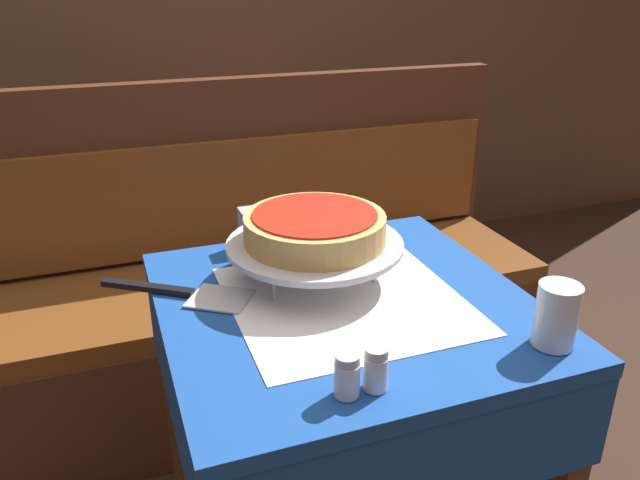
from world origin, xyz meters
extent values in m
cube|color=#194799|center=(0.00, 0.00, 0.75)|extent=(0.69, 0.69, 0.03)
cube|color=white|center=(0.00, 0.00, 0.76)|extent=(0.43, 0.43, 0.00)
cube|color=#194799|center=(0.00, 0.00, 0.64)|extent=(0.69, 0.69, 0.18)
cube|color=#4C331E|center=(-0.31, 0.31, 0.37)|extent=(0.05, 0.05, 0.73)
cube|color=#4C331E|center=(0.31, 0.31, 0.37)|extent=(0.05, 0.05, 0.73)
cube|color=red|center=(0.21, 1.48, 0.74)|extent=(0.65, 0.65, 0.03)
cube|color=white|center=(0.21, 1.48, 0.75)|extent=(0.40, 0.40, 0.00)
cube|color=red|center=(0.21, 1.48, 0.64)|extent=(0.64, 0.64, 0.16)
cube|color=#4C331E|center=(-0.08, 1.19, 0.36)|extent=(0.05, 0.05, 0.72)
cube|color=#4C331E|center=(0.50, 1.19, 0.36)|extent=(0.05, 0.05, 0.72)
cube|color=#4C331E|center=(-0.08, 1.77, 0.36)|extent=(0.05, 0.05, 0.72)
cube|color=#4C331E|center=(0.50, 1.77, 0.36)|extent=(0.05, 0.05, 0.72)
cube|color=#4C2819|center=(0.05, 0.75, 0.20)|extent=(1.76, 0.54, 0.40)
cube|color=brown|center=(0.05, 0.75, 0.43)|extent=(1.73, 0.53, 0.06)
cube|color=#4C2819|center=(0.05, 0.99, 0.75)|extent=(1.76, 0.06, 0.57)
cube|color=brown|center=(0.05, 0.95, 0.66)|extent=(1.69, 0.02, 0.36)
cube|color=brown|center=(0.00, 1.88, 1.20)|extent=(6.00, 0.04, 2.40)
cylinder|color=#ADADB2|center=(-0.02, 0.23, 0.80)|extent=(0.01, 0.01, 0.06)
cylinder|color=#ADADB2|center=(-0.13, 0.05, 0.80)|extent=(0.01, 0.01, 0.06)
cylinder|color=#ADADB2|center=(0.08, 0.05, 0.80)|extent=(0.01, 0.01, 0.06)
cylinder|color=#ADADB2|center=(-0.02, 0.11, 0.82)|extent=(0.24, 0.24, 0.01)
cylinder|color=silver|center=(-0.02, 0.11, 0.83)|extent=(0.34, 0.34, 0.01)
cylinder|color=silver|center=(-0.02, 0.11, 0.84)|extent=(0.35, 0.35, 0.01)
cylinder|color=tan|center=(-0.02, 0.11, 0.87)|extent=(0.28, 0.28, 0.06)
cylinder|color=#A82314|center=(-0.02, 0.11, 0.90)|extent=(0.25, 0.25, 0.01)
cube|color=#BCBCC1|center=(-0.22, 0.08, 0.77)|extent=(0.15, 0.14, 0.00)
cube|color=black|center=(-0.35, 0.17, 0.77)|extent=(0.17, 0.13, 0.01)
cylinder|color=silver|center=(0.27, -0.26, 0.82)|extent=(0.07, 0.07, 0.11)
cylinder|color=silver|center=(-0.11, -0.27, 0.79)|extent=(0.04, 0.04, 0.05)
cylinder|color=#B7B7BC|center=(-0.11, -0.27, 0.82)|extent=(0.04, 0.04, 0.02)
cylinder|color=silver|center=(-0.06, -0.27, 0.79)|extent=(0.04, 0.04, 0.05)
cylinder|color=#B7B7BC|center=(-0.06, -0.27, 0.83)|extent=(0.04, 0.04, 0.02)
cube|color=#B2B2B7|center=(-0.08, 0.30, 0.81)|extent=(0.10, 0.05, 0.09)
cube|color=black|center=(0.17, 1.56, 0.77)|extent=(0.14, 0.14, 0.03)
cylinder|color=black|center=(0.17, 1.56, 0.86)|extent=(0.01, 0.01, 0.14)
cylinder|color=#99194C|center=(0.17, 1.61, 0.84)|extent=(0.04, 0.04, 0.11)
cylinder|color=white|center=(0.13, 1.54, 0.84)|extent=(0.04, 0.04, 0.11)
cylinder|color=gold|center=(0.21, 1.54, 0.84)|extent=(0.04, 0.04, 0.11)
camera|label=1|loc=(-0.40, -0.96, 1.34)|focal=35.00mm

